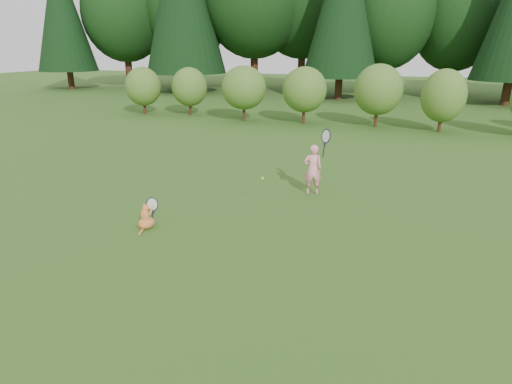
% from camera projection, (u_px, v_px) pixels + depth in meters
% --- Properties ---
extents(ground, '(100.00, 100.00, 0.00)m').
position_uv_depth(ground, '(233.00, 238.00, 8.16)').
color(ground, '#335217').
rests_on(ground, ground).
extents(shrub_row, '(28.00, 3.00, 2.80)m').
position_uv_depth(shrub_row, '(338.00, 95.00, 19.36)').
color(shrub_row, '#416E22').
rests_on(shrub_row, ground).
extents(child, '(0.73, 0.51, 1.86)m').
position_uv_depth(child, '(313.00, 168.00, 10.44)').
color(child, pink).
rests_on(child, ground).
extents(cat, '(0.39, 0.66, 0.70)m').
position_uv_depth(cat, '(146.00, 215.00, 8.57)').
color(cat, orange).
rests_on(cat, ground).
extents(tennis_ball, '(0.07, 0.07, 0.07)m').
position_uv_depth(tennis_ball, '(263.00, 178.00, 9.51)').
color(tennis_ball, '#A4D819').
rests_on(tennis_ball, ground).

